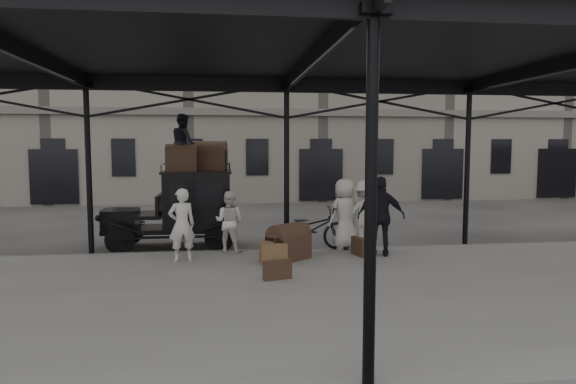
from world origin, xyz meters
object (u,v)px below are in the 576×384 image
Objects in this scene: taxi at (186,206)px; porter_official at (381,216)px; steamer_trunk_roof_near at (182,160)px; steamer_trunk_platform at (289,244)px; porter_left at (182,225)px; bicycle at (310,229)px.

taxi is 5.45m from porter_official.
steamer_trunk_platform is at bearing -39.25° from steamer_trunk_roof_near.
porter_left is at bearing 17.11° from porter_official.
bicycle is at bearing -19.63° from steamer_trunk_roof_near.
bicycle is at bearing 16.09° from steamer_trunk_platform.
taxi is at bearing 72.55° from steamer_trunk_roof_near.
porter_left is at bearing -88.54° from taxi.
taxi reaches higher than porter_left.
bicycle is 1.23m from steamer_trunk_platform.
steamer_trunk_roof_near is at bearing 63.70° from bicycle.
steamer_trunk_platform is (2.59, -2.48, -0.69)m from taxi.
porter_left is (0.06, -2.30, -0.19)m from taxi.
steamer_trunk_roof_near is (-3.37, 1.24, 1.77)m from bicycle.
porter_left reaches higher than steamer_trunk_platform.
steamer_trunk_platform is (2.53, -0.18, -0.50)m from porter_left.
taxi is 3.67× the size of steamer_trunk_platform.
taxi is 2.10× the size of porter_left.
porter_left is at bearing -85.50° from steamer_trunk_roof_near.
bicycle is 2.17× the size of steamer_trunk_platform.
porter_official is at bearing 163.68° from porter_left.
steamer_trunk_roof_near is at bearing 101.32° from steamer_trunk_platform.
taxi is 1.31m from steamer_trunk_roof_near.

